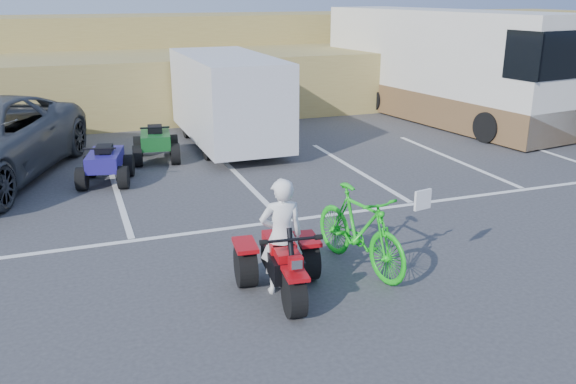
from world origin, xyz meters
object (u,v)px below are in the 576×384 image
object	(u,v)px
cargo_trailer	(228,98)
quad_atv_green	(157,160)
green_dirt_bike	(360,229)
rv_motorhome	(439,73)
red_trike_atv	(284,296)
quad_atv_blue	(107,183)
rider	(281,236)

from	to	relation	value
cargo_trailer	quad_atv_green	distance (m)	2.60
green_dirt_bike	rv_motorhome	distance (m)	12.11
red_trike_atv	quad_atv_blue	xyz separation A→B (m)	(-1.88, 6.22, 0.00)
green_dirt_bike	cargo_trailer	xyz separation A→B (m)	(0.14, 8.15, 0.67)
red_trike_atv	green_dirt_bike	world-z (taller)	green_dirt_bike
green_dirt_bike	rider	bearing A→B (deg)	-178.39
green_dirt_bike	rv_motorhome	size ratio (longest dim) A/B	0.21
rv_motorhome	quad_atv_blue	bearing A→B (deg)	-169.91
green_dirt_bike	cargo_trailer	size ratio (longest dim) A/B	0.40
cargo_trailer	rider	bearing A→B (deg)	-100.31
quad_atv_blue	quad_atv_green	size ratio (longest dim) A/B	0.96
cargo_trailer	green_dirt_bike	bearing A→B (deg)	-91.37
rider	quad_atv_blue	bearing A→B (deg)	-66.59
cargo_trailer	quad_atv_blue	size ratio (longest dim) A/B	3.64
cargo_trailer	quad_atv_blue	distance (m)	4.34
rider	green_dirt_bike	size ratio (longest dim) A/B	0.79
rv_motorhome	quad_atv_blue	distance (m)	11.46
green_dirt_bike	rv_motorhome	xyz separation A→B (m)	(7.51, 9.46, 0.84)
red_trike_atv	rider	size ratio (longest dim) A/B	0.97
green_dirt_bike	quad_atv_green	bearing A→B (deg)	93.48
rv_motorhome	quad_atv_green	bearing A→B (deg)	-175.87
rv_motorhome	quad_atv_green	size ratio (longest dim) A/B	6.56
red_trike_atv	quad_atv_green	world-z (taller)	red_trike_atv
rv_motorhome	quad_atv_blue	xyz separation A→B (m)	(-10.75, -3.70, -1.47)
quad_atv_green	cargo_trailer	bearing A→B (deg)	30.53
red_trike_atv	quad_atv_green	xyz separation A→B (m)	(-0.58, 7.73, 0.00)
quad_atv_blue	rv_motorhome	bearing A→B (deg)	31.84
cargo_trailer	quad_atv_blue	xyz separation A→B (m)	(-3.37, -2.39, -1.30)
red_trike_atv	quad_atv_blue	world-z (taller)	red_trike_atv
green_dirt_bike	red_trike_atv	bearing A→B (deg)	-172.71
rider	cargo_trailer	size ratio (longest dim) A/B	0.32
red_trike_atv	cargo_trailer	world-z (taller)	cargo_trailer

